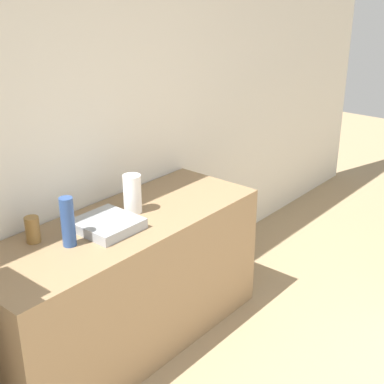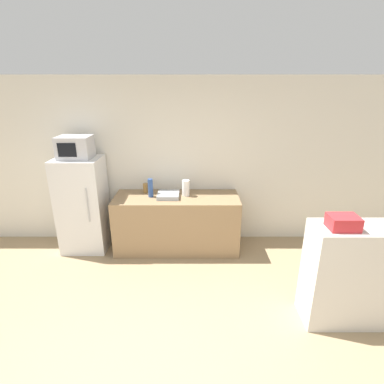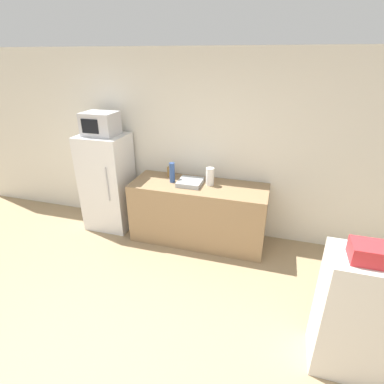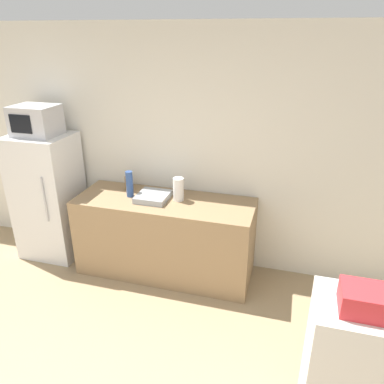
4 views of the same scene
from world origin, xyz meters
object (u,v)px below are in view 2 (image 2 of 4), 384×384
Objects in this scene: bottle_tall at (151,188)px; bottle_short at (147,188)px; refrigerator at (84,205)px; basket at (344,223)px; microwave at (76,147)px; paper_towel_roll at (187,188)px.

bottle_tall reaches higher than bottle_short.
refrigerator is at bearing 179.12° from bottle_tall.
refrigerator is 5.13× the size of basket.
refrigerator is at bearing 72.16° from microwave.
microwave is at bearing 153.09° from basket.
bottle_tall is 1.89× the size of bottle_short.
basket is at bearing -37.05° from bottle_tall.
microwave is (-0.00, -0.00, 0.89)m from refrigerator.
refrigerator is 5.20× the size of bottle_tall.
basket is (2.10, -1.58, 0.19)m from bottle_tall.
bottle_tall is 2.64m from basket.
refrigerator is 1.60m from paper_towel_roll.
refrigerator reaches higher than bottle_tall.
microwave is at bearing -169.87° from bottle_short.
bottle_tall is at bearing -0.81° from microwave.
refrigerator reaches higher than basket.
bottle_short is (0.95, 0.17, -0.68)m from microwave.
bottle_tall is (1.05, -0.02, 0.28)m from refrigerator.
refrigerator is 3.17× the size of microwave.
bottle_short is (0.95, 0.17, 0.21)m from refrigerator.
microwave is 1.64× the size of bottle_tall.
paper_towel_roll is (1.58, 0.03, 0.26)m from refrigerator.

